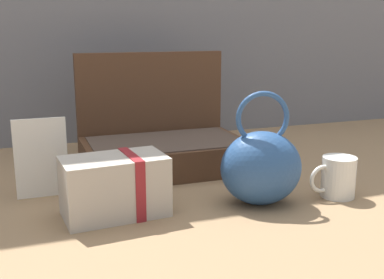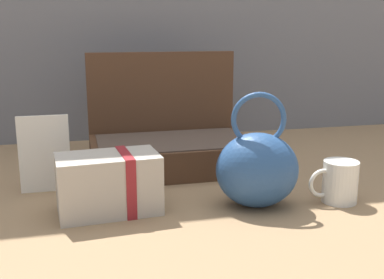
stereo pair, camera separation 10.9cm
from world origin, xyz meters
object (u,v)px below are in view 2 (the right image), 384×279
(open_suitcase, at_px, (169,141))
(info_card_left, at_px, (45,154))
(coffee_mug, at_px, (339,182))
(teal_pouch_handbag, at_px, (257,168))
(cream_toiletry_bag, at_px, (110,183))

(open_suitcase, xyz_separation_m, info_card_left, (-0.32, -0.14, 0.02))
(open_suitcase, relative_size, coffee_mug, 3.78)
(teal_pouch_handbag, bearing_deg, coffee_mug, -5.92)
(teal_pouch_handbag, relative_size, info_card_left, 1.37)
(teal_pouch_handbag, relative_size, cream_toiletry_bag, 1.15)
(teal_pouch_handbag, xyz_separation_m, cream_toiletry_bag, (-0.30, 0.04, -0.02))
(open_suitcase, bearing_deg, cream_toiletry_bag, -121.40)
(coffee_mug, height_order, info_card_left, info_card_left)
(cream_toiletry_bag, bearing_deg, teal_pouch_handbag, -8.19)
(teal_pouch_handbag, bearing_deg, cream_toiletry_bag, 171.81)
(teal_pouch_handbag, distance_m, info_card_left, 0.48)
(cream_toiletry_bag, relative_size, info_card_left, 1.19)
(open_suitcase, relative_size, cream_toiletry_bag, 1.99)
(open_suitcase, bearing_deg, teal_pouch_handbag, -70.92)
(info_card_left, bearing_deg, cream_toiletry_bag, -49.90)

